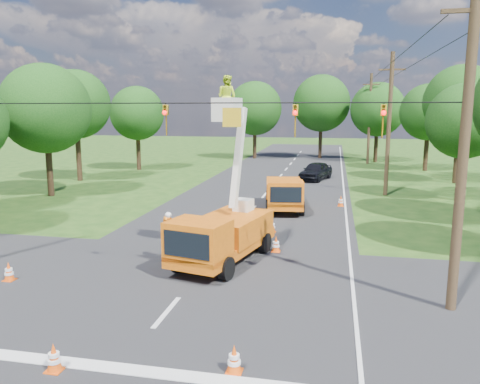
% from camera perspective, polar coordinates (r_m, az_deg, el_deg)
% --- Properties ---
extents(ground, '(140.00, 140.00, 0.00)m').
position_cam_1_polar(ground, '(33.51, 3.01, -0.44)').
color(ground, '#1D4414').
rests_on(ground, ground).
extents(road_main, '(12.00, 100.00, 0.06)m').
position_cam_1_polar(road_main, '(33.51, 3.01, -0.44)').
color(road_main, black).
rests_on(road_main, ground).
extents(road_cross, '(56.00, 10.00, 0.07)m').
position_cam_1_polar(road_cross, '(16.54, -6.47, -11.66)').
color(road_cross, black).
rests_on(road_cross, ground).
extents(stop_bar, '(9.00, 0.45, 0.02)m').
position_cam_1_polar(stop_bar, '(12.20, -14.48, -20.30)').
color(stop_bar, silver).
rests_on(stop_bar, ground).
extents(edge_line, '(0.12, 90.00, 0.02)m').
position_cam_1_polar(edge_line, '(33.17, 12.62, -0.79)').
color(edge_line, silver).
rests_on(edge_line, ground).
extents(bucket_truck, '(3.41, 6.08, 7.40)m').
position_cam_1_polar(bucket_truck, '(18.60, -2.15, -4.06)').
color(bucket_truck, orange).
rests_on(bucket_truck, ground).
extents(second_truck, '(2.82, 5.76, 2.07)m').
position_cam_1_polar(second_truck, '(28.61, 5.42, -0.10)').
color(second_truck, orange).
rests_on(second_truck, ground).
extents(ground_worker, '(0.82, 0.85, 1.96)m').
position_cam_1_polar(ground_worker, '(18.95, -8.67, -5.75)').
color(ground_worker, '#DE5312').
rests_on(ground_worker, ground).
extents(distant_car, '(3.15, 4.96, 1.57)m').
position_cam_1_polar(distant_car, '(41.34, 9.21, 2.54)').
color(distant_car, black).
rests_on(distant_car, ground).
extents(traffic_cone_0, '(0.38, 0.38, 0.71)m').
position_cam_1_polar(traffic_cone_0, '(12.42, -21.73, -18.26)').
color(traffic_cone_0, '#EA4E0C').
rests_on(traffic_cone_0, ground).
extents(traffic_cone_1, '(0.38, 0.38, 0.71)m').
position_cam_1_polar(traffic_cone_1, '(11.57, -0.72, -19.73)').
color(traffic_cone_1, '#EA4E0C').
rests_on(traffic_cone_1, ground).
extents(traffic_cone_2, '(0.38, 0.38, 0.71)m').
position_cam_1_polar(traffic_cone_2, '(20.34, 4.41, -6.38)').
color(traffic_cone_2, '#EA4E0C').
rests_on(traffic_cone_2, ground).
extents(traffic_cone_3, '(0.38, 0.38, 0.71)m').
position_cam_1_polar(traffic_cone_3, '(23.45, 3.94, -4.14)').
color(traffic_cone_3, '#EA4E0C').
rests_on(traffic_cone_3, ground).
extents(traffic_cone_4, '(0.38, 0.38, 0.71)m').
position_cam_1_polar(traffic_cone_4, '(18.92, -26.35, -8.70)').
color(traffic_cone_4, '#EA4E0C').
rests_on(traffic_cone_4, ground).
extents(traffic_cone_7, '(0.38, 0.38, 0.71)m').
position_cam_1_polar(traffic_cone_7, '(30.34, 12.19, -1.08)').
color(traffic_cone_7, '#EA4E0C').
rests_on(traffic_cone_7, ground).
extents(pole_right_near, '(1.80, 0.30, 10.00)m').
position_cam_1_polar(pole_right_near, '(15.08, 25.66, 5.28)').
color(pole_right_near, '#4C3823').
rests_on(pole_right_near, ground).
extents(pole_right_mid, '(1.80, 0.30, 10.00)m').
position_cam_1_polar(pole_right_mid, '(34.81, 17.71, 7.95)').
color(pole_right_mid, '#4C3823').
rests_on(pole_right_mid, ground).
extents(pole_right_far, '(1.80, 0.30, 10.00)m').
position_cam_1_polar(pole_right_far, '(54.73, 15.51, 8.66)').
color(pole_right_far, '#4C3823').
rests_on(pole_right_far, ground).
extents(signal_span, '(18.00, 0.29, 1.07)m').
position_cam_1_polar(signal_span, '(14.82, 1.39, 9.19)').
color(signal_span, black).
rests_on(signal_span, ground).
extents(tree_left_d, '(6.20, 6.20, 9.24)m').
position_cam_1_polar(tree_left_d, '(35.62, -22.65, 9.33)').
color(tree_left_d, '#382616').
rests_on(tree_left_d, ground).
extents(tree_left_e, '(5.80, 5.80, 9.41)m').
position_cam_1_polar(tree_left_e, '(42.51, -19.41, 10.03)').
color(tree_left_e, '#382616').
rests_on(tree_left_e, ground).
extents(tree_left_f, '(5.40, 5.40, 8.40)m').
position_cam_1_polar(tree_left_f, '(48.73, -12.44, 9.34)').
color(tree_left_f, '#382616').
rests_on(tree_left_f, ground).
extents(tree_right_c, '(5.00, 5.00, 7.83)m').
position_cam_1_polar(tree_right_c, '(34.63, 25.72, 7.77)').
color(tree_right_c, '#382616').
rests_on(tree_right_c, ground).
extents(tree_right_d, '(6.00, 6.00, 9.70)m').
position_cam_1_polar(tree_right_d, '(42.78, 25.37, 9.88)').
color(tree_right_d, '#382616').
rests_on(tree_right_d, ground).
extents(tree_right_e, '(5.60, 5.60, 8.63)m').
position_cam_1_polar(tree_right_e, '(50.40, 22.02, 9.01)').
color(tree_right_e, '#382616').
rests_on(tree_right_e, ground).
extents(tree_far_a, '(6.60, 6.60, 9.50)m').
position_cam_1_polar(tree_far_a, '(58.43, 1.83, 10.14)').
color(tree_far_a, '#382616').
rests_on(tree_far_a, ground).
extents(tree_far_b, '(7.00, 7.00, 10.32)m').
position_cam_1_polar(tree_far_b, '(59.63, 9.90, 10.59)').
color(tree_far_b, '#382616').
rests_on(tree_far_b, ground).
extents(tree_far_c, '(6.20, 6.20, 9.18)m').
position_cam_1_polar(tree_far_c, '(56.79, 16.44, 9.62)').
color(tree_far_c, '#382616').
rests_on(tree_far_c, ground).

